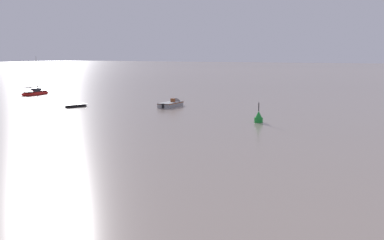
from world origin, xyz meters
TOP-DOWN VIEW (x-y plane):
  - motorboat_moored_0 at (-9.56, 42.48)m, footprint 2.39×5.25m
  - sailboat_moored_0 at (-41.06, 44.37)m, footprint 2.85×6.61m
  - rowboat_moored_1 at (-20.29, 34.51)m, footprint 1.86×3.55m
  - channel_buoy at (6.93, 34.64)m, footprint 0.90×0.90m

SIDE VIEW (x-z plane):
  - rowboat_moored_1 at x=-20.29m, z-range -0.12..0.41m
  - motorboat_moored_0 at x=-9.56m, z-range -0.63..1.11m
  - sailboat_moored_0 at x=-41.06m, z-range -3.27..3.89m
  - channel_buoy at x=6.93m, z-range -0.69..1.61m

